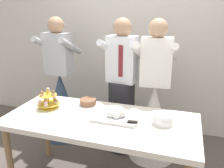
{
  "coord_description": "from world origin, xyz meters",
  "views": [
    {
      "loc": [
        0.71,
        -1.85,
        1.76
      ],
      "look_at": [
        0.07,
        0.15,
        1.07
      ],
      "focal_mm": 37.55,
      "sensor_mm": 36.0,
      "label": 1
    }
  ],
  "objects_px": {
    "person_bride": "(153,112)",
    "person_guest": "(61,97)",
    "round_cake": "(88,103)",
    "dessert_table": "(100,126)",
    "cupcake_stand": "(48,101)",
    "person_groom": "(122,95)",
    "main_cake_tray": "(116,114)",
    "plate_stack": "(163,119)"
  },
  "relations": [
    {
      "from": "cupcake_stand",
      "to": "person_groom",
      "type": "bearing_deg",
      "value": 47.54
    },
    {
      "from": "round_cake",
      "to": "person_guest",
      "type": "height_order",
      "value": "person_guest"
    },
    {
      "from": "dessert_table",
      "to": "cupcake_stand",
      "type": "bearing_deg",
      "value": 172.85
    },
    {
      "from": "cupcake_stand",
      "to": "main_cake_tray",
      "type": "xyz_separation_m",
      "value": [
        0.73,
        -0.01,
        -0.04
      ]
    },
    {
      "from": "cupcake_stand",
      "to": "dessert_table",
      "type": "bearing_deg",
      "value": -7.15
    },
    {
      "from": "person_bride",
      "to": "person_guest",
      "type": "xyz_separation_m",
      "value": [
        -1.28,
        0.1,
        0.0
      ]
    },
    {
      "from": "cupcake_stand",
      "to": "main_cake_tray",
      "type": "bearing_deg",
      "value": -1.16
    },
    {
      "from": "dessert_table",
      "to": "cupcake_stand",
      "type": "xyz_separation_m",
      "value": [
        -0.59,
        0.07,
        0.15
      ]
    },
    {
      "from": "person_groom",
      "to": "main_cake_tray",
      "type": "bearing_deg",
      "value": -78.83
    },
    {
      "from": "dessert_table",
      "to": "round_cake",
      "type": "xyz_separation_m",
      "value": [
        -0.23,
        0.25,
        0.11
      ]
    },
    {
      "from": "round_cake",
      "to": "person_groom",
      "type": "bearing_deg",
      "value": 63.52
    },
    {
      "from": "person_groom",
      "to": "person_guest",
      "type": "xyz_separation_m",
      "value": [
        -0.89,
        0.08,
        -0.16
      ]
    },
    {
      "from": "person_guest",
      "to": "person_groom",
      "type": "bearing_deg",
      "value": -4.95
    },
    {
      "from": "plate_stack",
      "to": "person_guest",
      "type": "distance_m",
      "value": 1.64
    },
    {
      "from": "person_guest",
      "to": "round_cake",
      "type": "bearing_deg",
      "value": -40.45
    },
    {
      "from": "cupcake_stand",
      "to": "plate_stack",
      "type": "relative_size",
      "value": 1.19
    },
    {
      "from": "dessert_table",
      "to": "person_groom",
      "type": "distance_m",
      "value": 0.73
    },
    {
      "from": "plate_stack",
      "to": "person_groom",
      "type": "relative_size",
      "value": 0.12
    },
    {
      "from": "cupcake_stand",
      "to": "person_groom",
      "type": "xyz_separation_m",
      "value": [
        0.6,
        0.66,
        -0.11
      ]
    },
    {
      "from": "person_groom",
      "to": "person_bride",
      "type": "xyz_separation_m",
      "value": [
        0.4,
        -0.02,
        -0.16
      ]
    },
    {
      "from": "main_cake_tray",
      "to": "round_cake",
      "type": "distance_m",
      "value": 0.42
    },
    {
      "from": "dessert_table",
      "to": "person_groom",
      "type": "relative_size",
      "value": 1.08
    },
    {
      "from": "cupcake_stand",
      "to": "plate_stack",
      "type": "xyz_separation_m",
      "value": [
        1.16,
        0.01,
        -0.03
      ]
    },
    {
      "from": "dessert_table",
      "to": "person_bride",
      "type": "height_order",
      "value": "person_bride"
    },
    {
      "from": "main_cake_tray",
      "to": "plate_stack",
      "type": "distance_m",
      "value": 0.43
    },
    {
      "from": "dessert_table",
      "to": "main_cake_tray",
      "type": "distance_m",
      "value": 0.19
    },
    {
      "from": "main_cake_tray",
      "to": "round_cake",
      "type": "relative_size",
      "value": 1.81
    },
    {
      "from": "cupcake_stand",
      "to": "person_bride",
      "type": "xyz_separation_m",
      "value": [
        1.0,
        0.63,
        -0.27
      ]
    },
    {
      "from": "main_cake_tray",
      "to": "round_cake",
      "type": "xyz_separation_m",
      "value": [
        -0.37,
        0.19,
        -0.01
      ]
    },
    {
      "from": "dessert_table",
      "to": "plate_stack",
      "type": "height_order",
      "value": "plate_stack"
    },
    {
      "from": "plate_stack",
      "to": "person_guest",
      "type": "bearing_deg",
      "value": 153.39
    },
    {
      "from": "person_groom",
      "to": "round_cake",
      "type": "bearing_deg",
      "value": -116.48
    },
    {
      "from": "dessert_table",
      "to": "person_bride",
      "type": "distance_m",
      "value": 0.82
    },
    {
      "from": "dessert_table",
      "to": "person_bride",
      "type": "bearing_deg",
      "value": 60.14
    },
    {
      "from": "round_cake",
      "to": "person_bride",
      "type": "height_order",
      "value": "person_bride"
    },
    {
      "from": "person_bride",
      "to": "person_guest",
      "type": "height_order",
      "value": "same"
    },
    {
      "from": "plate_stack",
      "to": "person_bride",
      "type": "relative_size",
      "value": 0.12
    },
    {
      "from": "cupcake_stand",
      "to": "round_cake",
      "type": "distance_m",
      "value": 0.41
    },
    {
      "from": "round_cake",
      "to": "dessert_table",
      "type": "bearing_deg",
      "value": -47.87
    },
    {
      "from": "dessert_table",
      "to": "person_guest",
      "type": "bearing_deg",
      "value": 137.44
    },
    {
      "from": "plate_stack",
      "to": "person_groom",
      "type": "height_order",
      "value": "person_groom"
    },
    {
      "from": "main_cake_tray",
      "to": "person_bride",
      "type": "relative_size",
      "value": 0.26
    }
  ]
}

